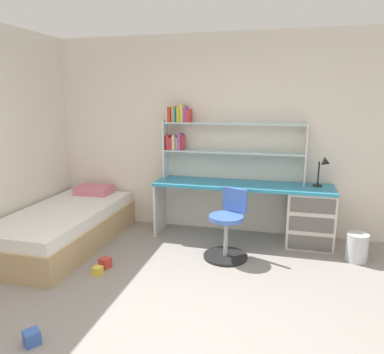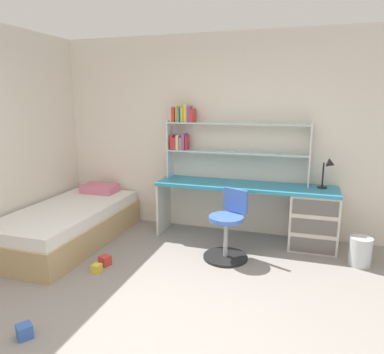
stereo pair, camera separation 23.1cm
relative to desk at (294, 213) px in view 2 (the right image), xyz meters
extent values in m
cube|color=silver|center=(-0.97, 0.32, 0.92)|extent=(5.76, 0.06, 2.69)
cube|color=teal|center=(-0.63, 0.00, 0.31)|extent=(2.31, 0.54, 0.04)
cube|color=beige|center=(0.24, 0.00, -0.07)|extent=(0.57, 0.51, 0.71)
cube|color=beige|center=(-1.77, 0.00, -0.07)|extent=(0.03, 0.49, 0.71)
cube|color=#5E5B57|center=(0.24, -0.26, -0.31)|extent=(0.51, 0.01, 0.18)
cube|color=#5E5B57|center=(0.24, -0.26, -0.07)|extent=(0.51, 0.01, 0.18)
cube|color=#5E5B57|center=(0.24, -0.26, 0.17)|extent=(0.51, 0.01, 0.18)
cube|color=silver|center=(-1.73, 0.15, 0.73)|extent=(0.02, 0.22, 0.80)
cube|color=silver|center=(0.14, 0.15, 0.73)|extent=(0.02, 0.22, 0.80)
cube|color=silver|center=(-0.79, 0.15, 0.72)|extent=(1.85, 0.22, 0.02)
cube|color=silver|center=(-0.79, 0.15, 1.09)|extent=(1.85, 0.22, 0.02)
cube|color=red|center=(-1.68, 0.15, 0.82)|extent=(0.04, 0.15, 0.20)
cube|color=red|center=(-1.64, 0.15, 0.81)|extent=(0.04, 0.18, 0.17)
cube|color=beige|center=(-1.59, 0.15, 0.83)|extent=(0.04, 0.19, 0.20)
cube|color=yellow|center=(-1.55, 0.15, 0.81)|extent=(0.03, 0.13, 0.17)
cube|color=purple|center=(-1.51, 0.15, 0.84)|extent=(0.04, 0.20, 0.22)
cube|color=red|center=(-1.47, 0.15, 0.83)|extent=(0.02, 0.13, 0.20)
cube|color=beige|center=(-1.68, 0.15, 1.21)|extent=(0.02, 0.15, 0.20)
cube|color=red|center=(-1.65, 0.15, 1.20)|extent=(0.04, 0.17, 0.19)
cube|color=gold|center=(-1.60, 0.15, 1.21)|extent=(0.03, 0.14, 0.21)
cube|color=#338CBF|center=(-1.57, 0.15, 1.20)|extent=(0.02, 0.18, 0.19)
cube|color=yellow|center=(-1.53, 0.15, 1.20)|extent=(0.04, 0.13, 0.19)
cube|color=yellow|center=(-1.48, 0.15, 1.22)|extent=(0.04, 0.13, 0.23)
cube|color=purple|center=(-1.43, 0.15, 1.21)|extent=(0.04, 0.13, 0.21)
cube|color=red|center=(-1.39, 0.15, 1.19)|extent=(0.04, 0.19, 0.18)
cylinder|color=black|center=(0.31, 0.11, 0.33)|extent=(0.12, 0.12, 0.02)
cylinder|color=black|center=(0.31, 0.11, 0.49)|extent=(0.02, 0.02, 0.30)
cone|color=black|center=(0.39, 0.06, 0.64)|extent=(0.12, 0.11, 0.13)
cylinder|color=black|center=(-0.74, -0.65, -0.41)|extent=(0.52, 0.52, 0.03)
cylinder|color=#A5A8AD|center=(-0.74, -0.65, -0.19)|extent=(0.05, 0.05, 0.47)
cylinder|color=#3F66BF|center=(-0.74, -0.65, 0.07)|extent=(0.40, 0.40, 0.05)
cube|color=#3F66BF|center=(-0.66, -0.49, 0.24)|extent=(0.31, 0.17, 0.28)
cube|color=tan|center=(-2.80, -0.77, -0.26)|extent=(1.05, 2.08, 0.33)
cube|color=white|center=(-2.80, -0.77, -0.03)|extent=(0.99, 2.02, 0.14)
cube|color=#D8728C|center=(-2.80, 0.02, 0.10)|extent=(0.50, 0.32, 0.12)
cylinder|color=silver|center=(0.74, -0.37, -0.26)|extent=(0.24, 0.24, 0.33)
cube|color=gold|center=(-1.99, -1.41, -0.38)|extent=(0.09, 0.09, 0.09)
cube|color=red|center=(-1.99, -1.23, -0.37)|extent=(0.14, 0.14, 0.11)
cube|color=#3860B7|center=(-1.93, -2.53, -0.37)|extent=(0.15, 0.15, 0.11)
camera|label=1|loc=(-0.16, -4.56, 1.41)|focal=33.47mm
camera|label=2|loc=(0.06, -4.50, 1.41)|focal=33.47mm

